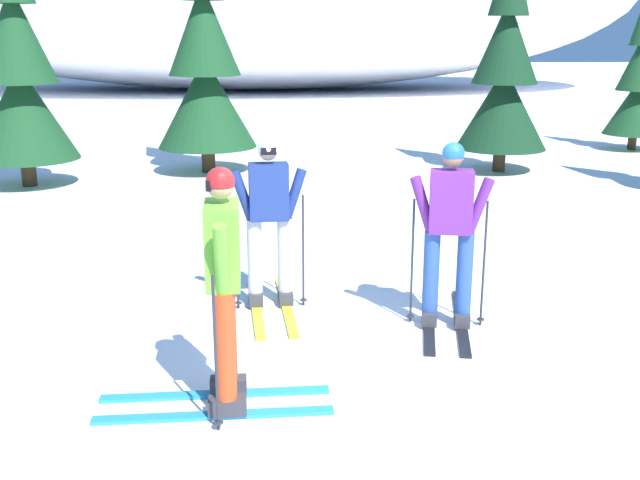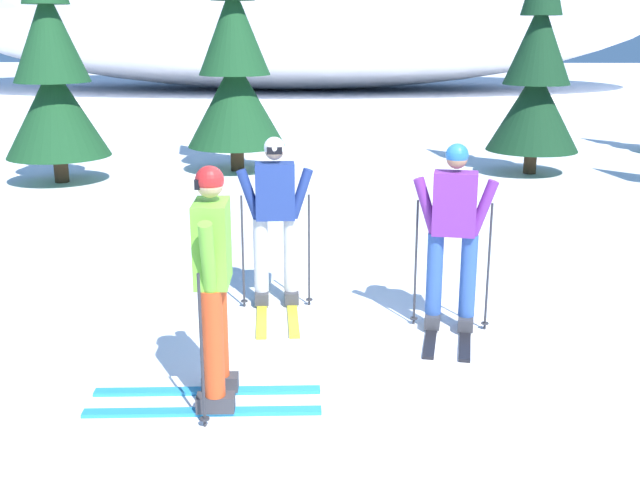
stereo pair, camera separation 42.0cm
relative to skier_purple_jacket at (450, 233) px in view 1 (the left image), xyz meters
The scene contains 8 objects.
ground_plane 1.34m from the skier_purple_jacket, 135.43° to the right, with size 120.00×120.00×0.00m, color white.
skier_purple_jacket is the anchor object (origin of this frame).
skier_navy_jacket 1.80m from the skier_purple_jacket, 159.98° to the left, with size 0.77×1.70×1.73m.
skier_lime_jacket 2.49m from the skier_purple_jacket, 141.82° to the right, with size 1.78×0.80×1.83m.
pine_tree_far_left 9.40m from the skier_purple_jacket, 131.90° to the left, with size 1.87×1.87×4.84m.
pine_tree_center_left 8.89m from the skier_purple_jacket, 110.83° to the left, with size 1.93×1.93×5.00m.
pine_tree_center 8.59m from the skier_purple_jacket, 71.83° to the left, with size 1.77×1.77×4.57m.
pine_tree_far_right 12.61m from the skier_purple_jacket, 58.76° to the left, with size 1.41×1.41×3.65m.
Camera 1 is at (-0.75, -6.03, 2.74)m, focal length 42.44 mm.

